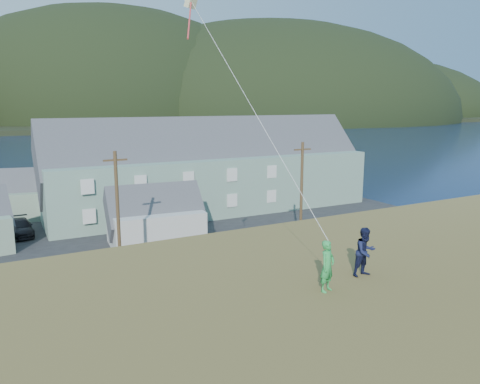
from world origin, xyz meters
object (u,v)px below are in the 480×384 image
at_px(lodge, 211,167).
at_px(kite_flyer_navy, 365,252).
at_px(wharf, 3,194).
at_px(shed_white, 155,218).
at_px(kite_flyer_green, 327,266).
at_px(shed_palegreen_far, 1,196).

relative_size(lodge, kite_flyer_navy, 24.45).
height_order(wharf, lodge, lodge).
xyz_separation_m(shed_white, kite_flyer_navy, (-2.48, -28.43, 5.44)).
bearing_deg(lodge, kite_flyer_navy, -107.20).
distance_m(shed_white, kite_flyer_green, 29.65).
distance_m(shed_white, shed_palegreen_far, 20.69).
height_order(lodge, shed_white, lodge).
bearing_deg(shed_white, lodge, 50.31).
bearing_deg(kite_flyer_navy, kite_flyer_green, -168.45).
height_order(shed_white, shed_palegreen_far, shed_palegreen_far).
relative_size(shed_white, kite_flyer_navy, 5.62).
xyz_separation_m(wharf, lodge, (21.44, -20.28, 4.62)).
bearing_deg(shed_white, shed_palegreen_far, 129.06).
distance_m(wharf, shed_palegreen_far, 13.79).
bearing_deg(kite_flyer_navy, lodge, 70.84).
bearing_deg(shed_palegreen_far, kite_flyer_green, -68.70).
xyz_separation_m(wharf, shed_white, (11.15, -30.73, 2.08)).
xyz_separation_m(wharf, kite_flyer_green, (6.87, -59.57, 7.50)).
bearing_deg(kite_flyer_navy, wharf, 97.36).
bearing_deg(kite_flyer_navy, shed_white, 84.04).
height_order(wharf, shed_white, shed_white).
bearing_deg(shed_white, wharf, 114.80).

